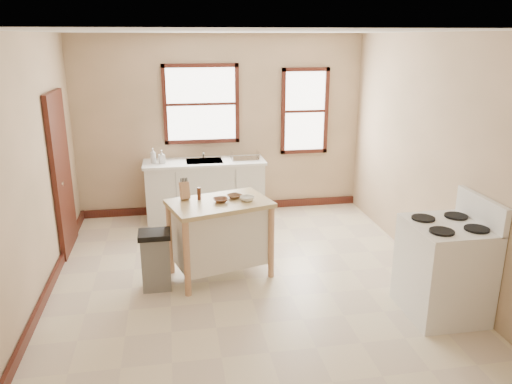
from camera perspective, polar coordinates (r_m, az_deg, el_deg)
floor at (r=6.01m, az=-1.22°, el=-9.89°), size 5.00×5.00×0.00m
ceiling at (r=5.34m, az=-1.42°, el=17.88°), size 5.00×5.00×0.00m
wall_back at (r=7.94m, az=-4.02°, el=7.55°), size 4.50×0.04×2.80m
wall_left at (r=5.64m, az=-24.54°, el=1.91°), size 0.04×5.00×2.80m
wall_right at (r=6.24m, az=19.63°, el=3.85°), size 0.04×5.00×2.80m
window_main at (r=7.84m, az=-6.28°, el=9.95°), size 1.17×0.06×1.22m
window_side at (r=8.13m, az=5.59°, el=9.17°), size 0.77×0.06×1.37m
door_left at (r=6.95m, az=-21.33°, el=1.99°), size 0.06×0.90×2.10m
baseboard_back at (r=8.24m, az=-3.81°, el=-1.70°), size 4.50×0.04×0.12m
baseboard_left at (r=6.10m, az=-22.67°, el=-10.28°), size 0.04×5.00×0.12m
sink_counter at (r=7.84m, az=-5.83°, el=0.30°), size 1.86×0.62×0.92m
faucet at (r=7.87m, az=-6.06°, el=4.65°), size 0.03×0.03×0.22m
soap_bottle_a at (r=7.68m, az=-11.68°, el=4.11°), size 0.10×0.10×0.23m
soap_bottle_b at (r=7.64m, az=-10.72°, el=3.98°), size 0.11×0.11×0.20m
dish_rack at (r=7.76m, az=-1.27°, el=4.14°), size 0.49×0.41×0.11m
kitchen_island at (r=5.93m, az=-4.11°, el=-5.35°), size 1.29×1.01×0.93m
knife_block at (r=5.86m, az=-8.15°, el=0.09°), size 0.12×0.12×0.20m
pepper_grinder at (r=5.83m, az=-6.53°, el=-0.19°), size 0.05×0.05×0.15m
bowl_a at (r=5.75m, az=-4.08°, el=-0.93°), size 0.19×0.19×0.04m
bowl_b at (r=5.88m, az=-2.47°, el=-0.50°), size 0.24×0.24×0.04m
bowl_c at (r=5.77m, az=-1.02°, el=-0.77°), size 0.23×0.23×0.05m
trash_bin at (r=5.78m, az=-11.37°, el=-7.65°), size 0.35×0.30×0.69m
gas_stove at (r=5.41m, az=20.79°, el=-6.98°), size 0.78×0.80×1.25m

